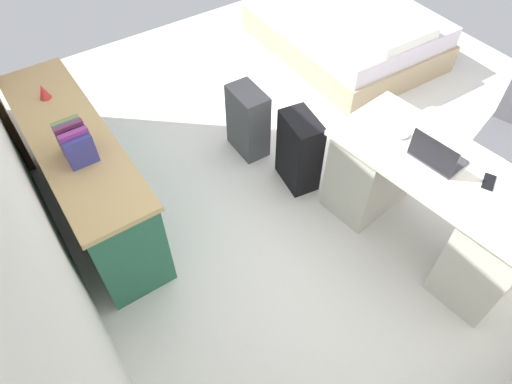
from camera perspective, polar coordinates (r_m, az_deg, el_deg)
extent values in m
plane|color=silver|center=(4.00, 7.56, 4.72)|extent=(5.38, 5.38, 0.00)
cube|color=silver|center=(3.06, 22.68, 2.77)|extent=(1.51, 0.82, 0.04)
cube|color=beige|center=(3.25, 27.60, -6.73)|extent=(0.46, 0.64, 0.72)
cube|color=beige|center=(3.46, 14.37, 3.02)|extent=(0.46, 0.64, 0.72)
cylinder|color=black|center=(4.16, 27.07, 0.92)|extent=(0.52, 0.52, 0.04)
cylinder|color=black|center=(4.03, 28.01, 2.73)|extent=(0.06, 0.06, 0.42)
cube|color=#4C4C51|center=(3.88, 29.34, 5.25)|extent=(0.56, 0.56, 0.08)
cube|color=#28664C|center=(3.49, -20.57, 1.78)|extent=(1.76, 0.44, 0.76)
cube|color=tan|center=(3.22, -22.47, 6.55)|extent=(1.80, 0.48, 0.04)
cube|color=#225641|center=(3.37, -14.03, -2.63)|extent=(0.67, 0.01, 0.26)
cube|color=#225641|center=(3.91, -18.87, 5.02)|extent=(0.67, 0.01, 0.26)
cube|color=tan|center=(5.29, 10.91, 18.53)|extent=(1.94, 1.45, 0.28)
cube|color=silver|center=(5.18, 11.31, 20.80)|extent=(1.87, 1.39, 0.20)
cube|color=white|center=(4.71, 17.10, 18.68)|extent=(0.50, 0.69, 0.10)
cube|color=black|center=(3.55, 5.43, 5.11)|extent=(0.39, 0.28, 0.63)
cube|color=#4C4C51|center=(3.83, -1.02, 8.86)|extent=(0.37, 0.23, 0.60)
cube|color=#333338|center=(3.07, 21.86, 4.09)|extent=(0.33, 0.25, 0.02)
cube|color=black|center=(2.93, 21.30, 4.59)|extent=(0.31, 0.05, 0.19)
ellipsoid|color=white|center=(3.15, 18.12, 6.80)|extent=(0.07, 0.11, 0.03)
cube|color=black|center=(3.05, 27.18, 1.14)|extent=(0.12, 0.15, 0.01)
cube|color=#3A3B8E|center=(2.89, -21.05, 4.65)|extent=(0.04, 0.17, 0.20)
cube|color=#973A92|center=(2.91, -21.40, 5.31)|extent=(0.04, 0.17, 0.23)
cube|color=#3C49B6|center=(2.95, -21.57, 5.54)|extent=(0.03, 0.17, 0.20)
cube|color=#773251|center=(2.97, -21.90, 6.16)|extent=(0.03, 0.17, 0.23)
cube|color=#2E6480|center=(3.01, -22.10, 6.46)|extent=(0.02, 0.17, 0.21)
cube|color=olive|center=(3.04, -22.33, 6.84)|extent=(0.04, 0.17, 0.21)
cone|color=red|center=(3.54, -25.15, 11.35)|extent=(0.08, 0.08, 0.11)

